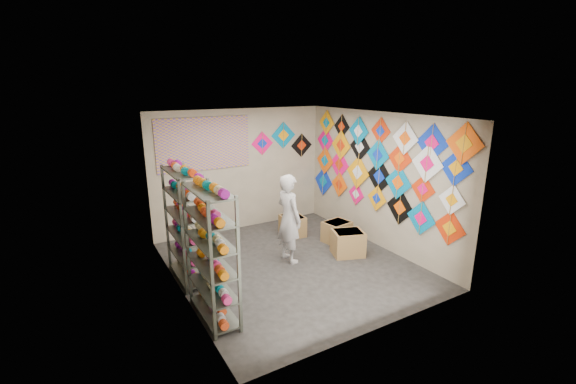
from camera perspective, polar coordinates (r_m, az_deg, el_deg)
ground at (r=7.21m, az=0.52°, el=-10.68°), size 4.50×4.50×0.00m
room_walls at (r=6.64m, az=0.55°, el=2.14°), size 4.50×4.50×4.50m
shelf_rack_front at (r=5.43m, az=-11.28°, el=-9.11°), size 0.40×1.10×1.90m
shelf_rack_back at (r=6.59m, az=-15.02°, el=-4.85°), size 0.40×1.10×1.90m
string_spools at (r=5.97m, az=-13.40°, el=-5.93°), size 0.12×2.36×0.12m
kite_wall_display at (r=7.83m, az=13.06°, el=3.79°), size 0.06×4.38×2.08m
back_wall_kites at (r=9.04m, az=-0.66°, el=7.57°), size 1.61×0.02×0.88m
poster at (r=8.26m, az=-12.30°, el=6.97°), size 2.00×0.01×1.10m
shopkeeper at (r=7.06m, az=0.12°, el=-3.93°), size 0.69×0.52×1.66m
carton_a at (r=7.59m, az=8.86°, el=-7.46°), size 0.71×0.65×0.48m
carton_b at (r=8.17m, az=7.24°, el=-5.85°), size 0.60×0.52×0.44m
carton_c at (r=8.43m, az=0.68°, el=-5.02°), size 0.50×0.54×0.44m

